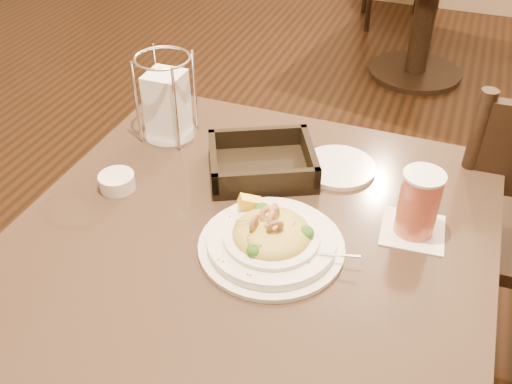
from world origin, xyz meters
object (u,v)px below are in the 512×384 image
(side_plate, at_px, (338,167))
(main_table, at_px, (253,311))
(drink_glass, at_px, (419,204))
(bread_basket, at_px, (262,164))
(napkin_caddy, at_px, (167,103))
(butter_ramekin, at_px, (117,182))
(pasta_bowl, at_px, (271,238))

(side_plate, bearing_deg, main_table, -112.01)
(main_table, bearing_deg, drink_glass, 20.61)
(bread_basket, xyz_separation_m, napkin_caddy, (-0.26, 0.07, 0.07))
(napkin_caddy, distance_m, side_plate, 0.42)
(side_plate, bearing_deg, drink_glass, -39.07)
(bread_basket, xyz_separation_m, butter_ramekin, (-0.27, -0.16, -0.01))
(main_table, bearing_deg, bread_basket, 104.70)
(pasta_bowl, height_order, butter_ramekin, pasta_bowl)
(bread_basket, bearing_deg, napkin_caddy, 165.40)
(drink_glass, bearing_deg, side_plate, 140.93)
(main_table, relative_size, drink_glass, 6.67)
(pasta_bowl, bearing_deg, main_table, 147.10)
(bread_basket, distance_m, butter_ramekin, 0.31)
(drink_glass, xyz_separation_m, butter_ramekin, (-0.60, -0.08, -0.05))
(main_table, xyz_separation_m, drink_glass, (0.29, 0.11, 0.30))
(pasta_bowl, distance_m, napkin_caddy, 0.46)
(bread_basket, height_order, butter_ramekin, bread_basket)
(bread_basket, bearing_deg, butter_ramekin, -149.10)
(butter_ramekin, bearing_deg, bread_basket, 30.90)
(bread_basket, relative_size, butter_ramekin, 3.74)
(drink_glass, xyz_separation_m, bread_basket, (-0.34, 0.08, -0.05))
(bread_basket, bearing_deg, side_plate, 25.35)
(drink_glass, bearing_deg, bread_basket, 167.12)
(main_table, height_order, bread_basket, bread_basket)
(drink_glass, distance_m, bread_basket, 0.35)
(main_table, distance_m, side_plate, 0.37)
(pasta_bowl, xyz_separation_m, bread_basket, (-0.10, 0.22, -0.00))
(pasta_bowl, distance_m, butter_ramekin, 0.37)
(pasta_bowl, bearing_deg, napkin_caddy, 141.41)
(drink_glass, height_order, bread_basket, drink_glass)
(main_table, height_order, side_plate, side_plate)
(main_table, relative_size, butter_ramekin, 11.99)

